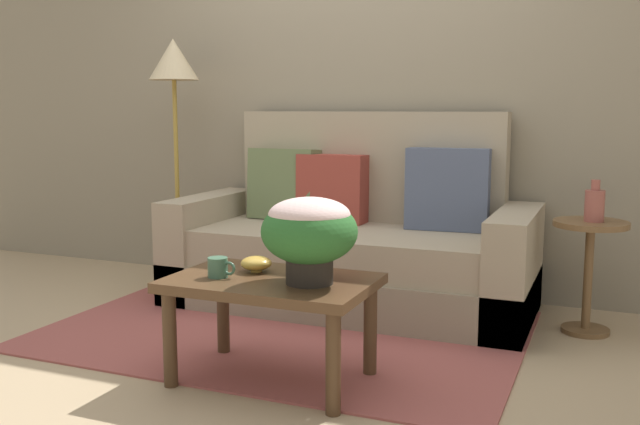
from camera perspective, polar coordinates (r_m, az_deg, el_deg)
ground_plane at (r=3.81m, az=-2.87°, el=-9.52°), size 14.00×14.00×0.00m
wall_back at (r=4.68m, az=3.11°, el=10.77°), size 6.40×0.12×2.73m
area_rug at (r=3.82m, az=-2.77°, el=-9.38°), size 2.43×1.70×0.01m
couch at (r=4.26m, az=2.67°, el=-2.68°), size 2.11×0.91×1.15m
coffee_table at (r=3.05m, az=-3.89°, el=-6.54°), size 0.86×0.56×0.46m
side_table at (r=3.95m, az=20.73°, el=-3.28°), size 0.38×0.38×0.59m
floor_lamp at (r=4.83m, az=-11.58°, el=9.76°), size 0.34×0.34×1.62m
potted_plant at (r=2.89m, az=-0.86°, el=-1.42°), size 0.40×0.40×0.36m
coffee_mug at (r=3.06m, az=-8.12°, el=-4.37°), size 0.13×0.09×0.09m
snack_bowl at (r=3.15m, az=-5.13°, el=-4.08°), size 0.14×0.14×0.07m
table_vase at (r=3.89m, az=21.11°, el=0.60°), size 0.10×0.10×0.22m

